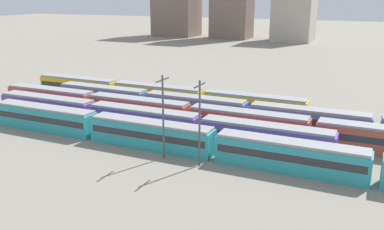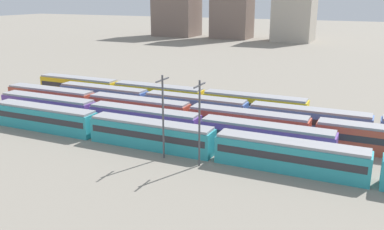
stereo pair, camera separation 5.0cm
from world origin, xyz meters
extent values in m
plane|color=gray|center=(0.00, 10.40, 0.00)|extent=(600.00, 600.00, 0.00)
cube|color=teal|center=(-0.02, 0.00, 1.70)|extent=(18.00, 3.00, 3.40)
cube|color=#2D2D33|center=(-0.02, 0.00, 2.11)|extent=(17.20, 3.06, 0.90)
cube|color=#939399|center=(-0.02, 0.00, 3.57)|extent=(17.60, 2.70, 0.35)
cube|color=teal|center=(18.88, 0.00, 1.70)|extent=(18.00, 3.00, 3.40)
cube|color=#2D2D33|center=(18.88, 0.00, 2.11)|extent=(17.20, 3.06, 0.90)
cube|color=#939399|center=(18.88, 0.00, 3.57)|extent=(17.60, 2.70, 0.35)
cube|color=teal|center=(37.78, 0.00, 1.70)|extent=(18.00, 3.00, 3.40)
cube|color=#2D2D33|center=(37.78, 0.00, 2.11)|extent=(17.20, 3.06, 0.90)
cube|color=#939399|center=(37.78, 0.00, 3.57)|extent=(17.60, 2.70, 0.35)
cube|color=#6B429E|center=(-4.29, 5.20, 1.70)|extent=(18.00, 3.00, 3.40)
cube|color=#2D2D33|center=(-4.29, 5.20, 2.11)|extent=(17.20, 3.06, 0.90)
cube|color=#939399|center=(-4.29, 5.20, 3.57)|extent=(17.60, 2.70, 0.35)
cube|color=#6B429E|center=(14.61, 5.20, 1.70)|extent=(18.00, 3.00, 3.40)
cube|color=#2D2D33|center=(14.61, 5.20, 2.11)|extent=(17.20, 3.06, 0.90)
cube|color=#939399|center=(14.61, 5.20, 3.57)|extent=(17.60, 2.70, 0.35)
cube|color=#6B429E|center=(33.51, 5.20, 1.70)|extent=(18.00, 3.00, 3.40)
cube|color=#2D2D33|center=(33.51, 5.20, 2.11)|extent=(17.20, 3.06, 0.90)
cube|color=#939399|center=(33.51, 5.20, 3.57)|extent=(17.60, 2.70, 0.35)
cube|color=#BC4C38|center=(-8.42, 10.40, 1.70)|extent=(18.00, 3.00, 3.40)
cube|color=#2D2D33|center=(-8.42, 10.40, 2.11)|extent=(17.20, 3.06, 0.90)
cube|color=#939399|center=(-8.42, 10.40, 3.57)|extent=(17.60, 2.70, 0.35)
cube|color=#BC4C38|center=(10.48, 10.40, 1.70)|extent=(18.00, 3.00, 3.40)
cube|color=#2D2D33|center=(10.48, 10.40, 2.11)|extent=(17.20, 3.06, 0.90)
cube|color=#939399|center=(10.48, 10.40, 3.57)|extent=(17.60, 2.70, 0.35)
cube|color=#BC4C38|center=(29.38, 10.40, 1.70)|extent=(18.00, 3.00, 3.40)
cube|color=#2D2D33|center=(29.38, 10.40, 2.11)|extent=(17.20, 3.06, 0.90)
cube|color=#939399|center=(29.38, 10.40, 3.57)|extent=(17.60, 2.70, 0.35)
cube|color=#4C70BC|center=(-0.43, 15.60, 1.70)|extent=(18.00, 3.00, 3.40)
cube|color=#2D2D33|center=(-0.43, 15.60, 2.11)|extent=(17.20, 3.06, 0.90)
cube|color=#939399|center=(-0.43, 15.60, 3.57)|extent=(17.60, 2.70, 0.35)
cube|color=#4C70BC|center=(18.47, 15.60, 1.70)|extent=(18.00, 3.00, 3.40)
cube|color=#2D2D33|center=(18.47, 15.60, 2.11)|extent=(17.20, 3.06, 0.90)
cube|color=#939399|center=(18.47, 15.60, 3.57)|extent=(17.60, 2.70, 0.35)
cube|color=#4C70BC|center=(37.37, 15.60, 1.70)|extent=(18.00, 3.00, 3.40)
cube|color=#2D2D33|center=(37.37, 15.60, 2.11)|extent=(17.20, 3.06, 0.90)
cube|color=#939399|center=(37.37, 15.60, 3.57)|extent=(17.60, 2.70, 0.35)
cube|color=yellow|center=(-10.46, 20.80, 1.70)|extent=(18.00, 3.00, 3.40)
cube|color=#2D2D33|center=(-10.46, 20.80, 2.11)|extent=(17.20, 3.06, 0.90)
cube|color=#939399|center=(-10.46, 20.80, 3.57)|extent=(17.60, 2.70, 0.35)
cube|color=yellow|center=(8.44, 20.80, 1.70)|extent=(18.00, 3.00, 3.40)
cube|color=#2D2D33|center=(8.44, 20.80, 2.11)|extent=(17.20, 3.06, 0.90)
cube|color=#939399|center=(8.44, 20.80, 3.57)|extent=(17.60, 2.70, 0.35)
cube|color=yellow|center=(27.34, 20.80, 1.70)|extent=(18.00, 3.00, 3.40)
cube|color=#2D2D33|center=(27.34, 20.80, 2.11)|extent=(17.20, 3.06, 0.90)
cube|color=#939399|center=(27.34, 20.80, 3.57)|extent=(17.60, 2.70, 0.35)
cylinder|color=#4C4C51|center=(22.30, -2.71, 5.41)|extent=(0.24, 0.24, 10.82)
cube|color=#47474C|center=(22.30, -2.71, 10.22)|extent=(0.16, 3.20, 0.16)
cylinder|color=#4C4C51|center=(27.42, -3.10, 5.34)|extent=(0.24, 0.24, 10.68)
cube|color=#47474C|center=(27.42, -3.10, 10.08)|extent=(0.16, 3.20, 0.16)
cube|color=#B2A899|center=(8.97, 145.11, 14.93)|extent=(17.03, 18.55, 29.86)
camera|label=1|loc=(46.19, -46.45, 20.23)|focal=38.82mm
camera|label=2|loc=(46.24, -46.42, 20.23)|focal=38.82mm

